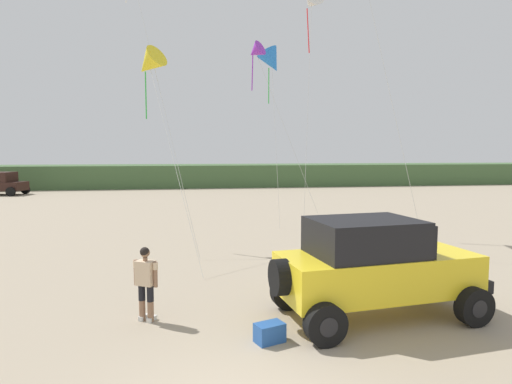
{
  "coord_description": "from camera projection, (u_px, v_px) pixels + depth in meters",
  "views": [
    {
      "loc": [
        -0.69,
        -5.47,
        3.75
      ],
      "look_at": [
        0.91,
        4.9,
        2.77
      ],
      "focal_mm": 30.66,
      "sensor_mm": 36.0,
      "label": 1
    }
  ],
  "objects": [
    {
      "name": "kite_yellow_diamond",
      "position": [
        256.0,
        52.0,
        20.44
      ],
      "size": [
        3.47,
        2.68,
        8.86
      ],
      "color": "purple",
      "rests_on": "ground_plane"
    },
    {
      "name": "jeep",
      "position": [
        375.0,
        265.0,
        9.8
      ],
      "size": [
        4.97,
        2.89,
        2.26
      ],
      "color": "yellow",
      "rests_on": "ground_plane"
    },
    {
      "name": "kite_black_sled",
      "position": [
        149.0,
        64.0,
        17.27
      ],
      "size": [
        2.7,
        6.36,
        7.94
      ],
      "color": "yellow",
      "rests_on": "ground_plane"
    },
    {
      "name": "dune_ridge",
      "position": [
        241.0,
        175.0,
        48.05
      ],
      "size": [
        90.0,
        6.44,
        2.32
      ],
      "primitive_type": "cube",
      "color": "#426038",
      "rests_on": "ground_plane"
    },
    {
      "name": "cooler_box",
      "position": [
        270.0,
        333.0,
        8.6
      ],
      "size": [
        0.65,
        0.53,
        0.38
      ],
      "primitive_type": "cube",
      "rotation": [
        0.0,
        0.0,
        0.36
      ],
      "color": "#23519E",
      "rests_on": "ground_plane"
    },
    {
      "name": "kite_pink_ribbon",
      "position": [
        312.0,
        2.0,
        20.22
      ],
      "size": [
        1.25,
        1.85,
        11.31
      ],
      "color": "white",
      "rests_on": "ground_plane"
    },
    {
      "name": "kite_purple_stunt",
      "position": [
        272.0,
        61.0,
        22.37
      ],
      "size": [
        1.94,
        2.94,
        9.15
      ],
      "color": "blue",
      "rests_on": "ground_plane"
    },
    {
      "name": "person_watching",
      "position": [
        146.0,
        280.0,
        9.61
      ],
      "size": [
        0.56,
        0.44,
        1.67
      ],
      "color": "#8C664C",
      "rests_on": "ground_plane"
    }
  ]
}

